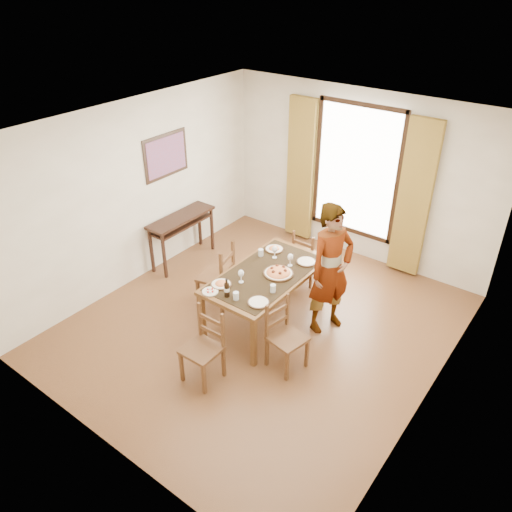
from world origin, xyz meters
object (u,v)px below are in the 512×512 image
Objects in this scene: pasta_platter at (278,271)px; man at (331,269)px; dining_table at (266,278)px; console_table at (181,223)px.

man is at bearing 28.15° from pasta_platter.
console_table is at bearing 166.77° from dining_table.
pasta_platter is (2.14, -0.39, 0.12)m from console_table.
man is (0.73, 0.39, 0.21)m from dining_table.
console_table is 0.69× the size of dining_table.
pasta_platter is at bearing -10.41° from console_table.
dining_table is 0.97× the size of man.
dining_table is at bearing -151.06° from pasta_platter.
man is at bearing -1.65° from console_table.
console_table is 0.67× the size of man.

